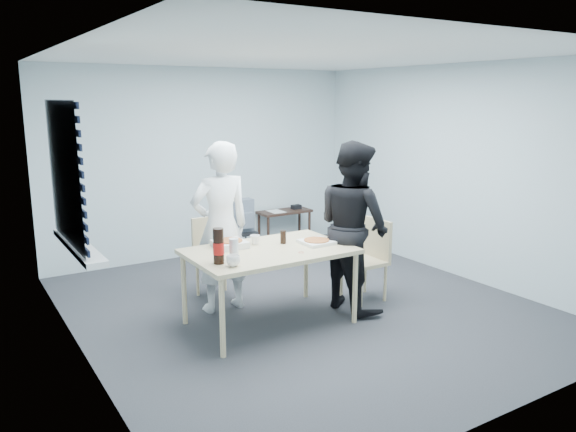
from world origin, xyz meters
TOP-DOWN VIEW (x-y plane):
  - room at (-2.20, 0.40)m, footprint 5.00×5.00m
  - dining_table at (-0.52, -0.20)m, footprint 1.56×0.99m
  - chair_far at (-0.65, 0.83)m, footprint 0.42×0.42m
  - chair_right at (0.77, -0.17)m, footprint 0.42×0.42m
  - person_white at (-0.75, 0.40)m, footprint 0.65×0.42m
  - person_black at (0.44, -0.28)m, footprint 0.47×0.86m
  - side_table at (1.18, 2.28)m, footprint 0.80×0.36m
  - stool at (0.16, 1.72)m, footprint 0.33×0.33m
  - backpack at (0.16, 1.71)m, footprint 0.31×0.22m
  - pizza_box_a at (-0.82, 0.07)m, footprint 0.30×0.30m
  - pizza_box_b at (-0.02, -0.27)m, footprint 0.30×0.30m
  - mug_a at (-1.07, -0.51)m, footprint 0.17×0.17m
  - mug_b at (-0.55, 0.04)m, footprint 0.10×0.10m
  - cola_glass at (-0.30, -0.08)m, footprint 0.08×0.08m
  - soda_bottle at (-1.14, -0.37)m, footprint 0.10×0.10m
  - plastic_cups at (-0.98, -0.35)m, footprint 0.11×0.11m
  - rubber_band at (-0.33, -0.46)m, footprint 0.05×0.05m
  - papers at (1.03, 2.28)m, footprint 0.26×0.31m
  - black_box at (1.40, 2.30)m, footprint 0.14×0.10m

SIDE VIEW (x-z plane):
  - stool at x=0.16m, z-range 0.12..0.58m
  - side_table at x=1.18m, z-range 0.19..0.72m
  - chair_far at x=-0.65m, z-range 0.07..0.96m
  - chair_right at x=0.77m, z-range 0.07..0.96m
  - papers at x=1.03m, z-range 0.53..0.54m
  - black_box at x=1.40m, z-range 0.53..0.59m
  - backpack at x=0.16m, z-range 0.45..0.88m
  - dining_table at x=-0.52m, z-range 0.32..1.08m
  - rubber_band at x=-0.33m, z-range 0.76..0.76m
  - pizza_box_b at x=-0.02m, z-range 0.76..0.80m
  - pizza_box_a at x=-0.82m, z-range 0.76..0.83m
  - mug_b at x=-0.55m, z-range 0.76..0.85m
  - mug_a at x=-1.07m, z-range 0.76..0.85m
  - cola_glass at x=-0.30m, z-range 0.76..0.89m
  - plastic_cups at x=-0.98m, z-range 0.76..0.96m
  - person_white at x=-0.75m, z-range 0.00..1.77m
  - person_black at x=0.44m, z-range 0.00..1.77m
  - soda_bottle at x=-1.14m, z-range 0.75..1.07m
  - room at x=-2.20m, z-range -1.06..3.94m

